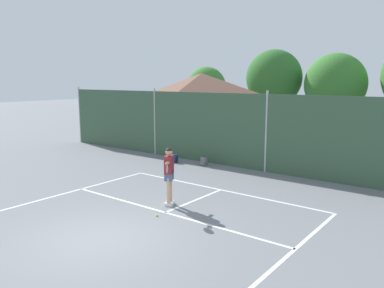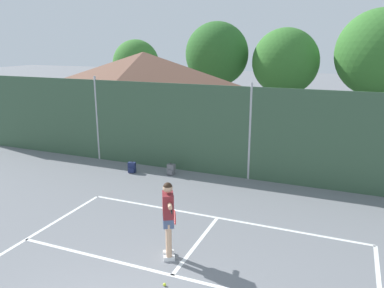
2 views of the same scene
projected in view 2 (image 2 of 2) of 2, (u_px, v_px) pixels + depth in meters
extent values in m
cube|color=white|center=(217.00, 218.00, 10.98)|extent=(8.20, 0.10, 0.01)
cube|color=white|center=(172.00, 275.00, 8.28)|extent=(8.20, 0.10, 0.01)
cube|color=white|center=(198.00, 243.00, 9.61)|extent=(0.10, 2.97, 0.01)
cube|color=#38563D|center=(250.00, 134.00, 13.67)|extent=(26.00, 0.05, 3.36)
cylinder|color=#B2B2B7|center=(97.00, 119.00, 16.05)|extent=(0.09, 0.09, 3.51)
cylinder|color=#B2B2B7|center=(250.00, 132.00, 13.66)|extent=(0.09, 0.09, 3.51)
cube|color=beige|center=(145.00, 109.00, 20.40)|extent=(6.86, 4.21, 2.83)
pyramid|color=brown|center=(144.00, 67.00, 19.84)|extent=(7.41, 4.55, 1.52)
cylinder|color=brown|center=(137.00, 97.00, 27.97)|extent=(0.36, 0.36, 1.91)
ellipsoid|color=#38752D|center=(136.00, 64.00, 27.36)|extent=(3.34, 3.01, 3.34)
cylinder|color=brown|center=(216.00, 99.00, 25.70)|extent=(0.36, 0.36, 2.31)
ellipsoid|color=#2D6628|center=(217.00, 54.00, 24.95)|extent=(4.11, 3.70, 4.11)
cylinder|color=brown|center=(283.00, 105.00, 24.12)|extent=(0.36, 0.36, 1.95)
ellipsoid|color=#38752D|center=(285.00, 62.00, 23.43)|extent=(4.04, 3.63, 4.04)
cylinder|color=brown|center=(374.00, 109.00, 22.19)|extent=(0.36, 0.36, 2.14)
ellipsoid|color=#38752D|center=(380.00, 53.00, 21.38)|extent=(4.89, 4.40, 4.89)
cube|color=silver|center=(169.00, 253.00, 9.07)|extent=(0.29, 0.23, 0.10)
cube|color=silver|center=(169.00, 258.00, 8.84)|extent=(0.29, 0.23, 0.10)
cylinder|color=tan|center=(168.00, 235.00, 8.95)|extent=(0.13, 0.13, 0.82)
cylinder|color=tan|center=(169.00, 240.00, 8.72)|extent=(0.13, 0.13, 0.82)
cube|color=#47567A|center=(168.00, 219.00, 8.72)|extent=(0.38, 0.43, 0.32)
cube|color=maroon|center=(168.00, 205.00, 8.63)|extent=(0.40, 0.47, 0.56)
sphere|color=tan|center=(168.00, 188.00, 8.52)|extent=(0.22, 0.22, 0.22)
sphere|color=black|center=(168.00, 187.00, 8.52)|extent=(0.21, 0.21, 0.21)
cylinder|color=tan|center=(170.00, 204.00, 8.41)|extent=(0.35, 0.53, 0.17)
cylinder|color=tan|center=(167.00, 198.00, 8.89)|extent=(0.32, 0.49, 0.22)
cylinder|color=black|center=(171.00, 210.00, 8.24)|extent=(0.18, 0.28, 0.04)
torus|color=red|center=(175.00, 217.00, 7.91)|extent=(0.17, 0.28, 0.30)
cylinder|color=silver|center=(175.00, 217.00, 7.91)|extent=(0.13, 0.23, 0.26)
sphere|color=#CCE033|center=(165.00, 285.00, 7.92)|extent=(0.07, 0.07, 0.07)
cube|color=navy|center=(132.00, 167.00, 14.74)|extent=(0.32, 0.24, 0.40)
cube|color=navy|center=(131.00, 170.00, 14.64)|extent=(0.23, 0.11, 0.18)
torus|color=black|center=(132.00, 162.00, 14.68)|extent=(0.09, 0.04, 0.09)
cube|color=slate|center=(171.00, 169.00, 14.51)|extent=(0.28, 0.19, 0.40)
cube|color=slate|center=(170.00, 172.00, 14.43)|extent=(0.23, 0.07, 0.18)
torus|color=black|center=(171.00, 164.00, 14.46)|extent=(0.09, 0.02, 0.09)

